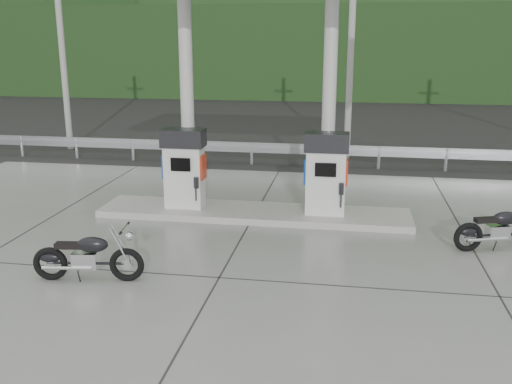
% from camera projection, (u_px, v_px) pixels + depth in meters
% --- Properties ---
extents(ground, '(160.00, 160.00, 0.00)m').
position_uv_depth(ground, '(231.00, 257.00, 10.57)').
color(ground, black).
rests_on(ground, ground).
extents(forecourt_apron, '(18.00, 14.00, 0.02)m').
position_uv_depth(forecourt_apron, '(231.00, 257.00, 10.57)').
color(forecourt_apron, slate).
rests_on(forecourt_apron, ground).
extents(pump_island, '(7.00, 1.40, 0.15)m').
position_uv_depth(pump_island, '(254.00, 213.00, 12.92)').
color(pump_island, gray).
rests_on(pump_island, forecourt_apron).
extents(gas_pump_left, '(0.95, 0.55, 1.80)m').
position_uv_depth(gas_pump_left, '(184.00, 168.00, 12.92)').
color(gas_pump_left, silver).
rests_on(gas_pump_left, pump_island).
extents(gas_pump_right, '(0.95, 0.55, 1.80)m').
position_uv_depth(gas_pump_right, '(326.00, 174.00, 12.42)').
color(gas_pump_right, silver).
rests_on(gas_pump_right, pump_island).
extents(canopy_column_left, '(0.30, 0.30, 5.00)m').
position_uv_depth(canopy_column_left, '(187.00, 96.00, 12.88)').
color(canopy_column_left, silver).
rests_on(canopy_column_left, pump_island).
extents(canopy_column_right, '(0.30, 0.30, 5.00)m').
position_uv_depth(canopy_column_right, '(329.00, 98.00, 12.38)').
color(canopy_column_right, silver).
rests_on(canopy_column_right, pump_island).
extents(guardrail, '(26.00, 0.16, 1.42)m').
position_uv_depth(guardrail, '(283.00, 143.00, 18.00)').
color(guardrail, '#9FA1A7').
rests_on(guardrail, ground).
extents(road, '(60.00, 7.00, 0.01)m').
position_uv_depth(road, '(294.00, 146.00, 21.52)').
color(road, black).
rests_on(road, ground).
extents(utility_pole_a, '(0.22, 0.22, 8.00)m').
position_uv_depth(utility_pole_a, '(61.00, 36.00, 19.83)').
color(utility_pole_a, gray).
rests_on(utility_pole_a, ground).
extents(utility_pole_b, '(0.22, 0.22, 8.00)m').
position_uv_depth(utility_pole_b, '(352.00, 36.00, 18.25)').
color(utility_pole_b, gray).
rests_on(utility_pole_b, ground).
extents(tree_band, '(80.00, 6.00, 6.00)m').
position_uv_depth(tree_band, '(322.00, 52.00, 38.35)').
color(tree_band, black).
rests_on(tree_band, ground).
extents(forested_hills, '(100.00, 40.00, 140.00)m').
position_uv_depth(forested_hills, '(334.00, 72.00, 67.71)').
color(forested_hills, black).
rests_on(forested_hills, ground).
extents(motorcycle_left, '(1.79, 0.77, 0.82)m').
position_uv_depth(motorcycle_left, '(88.00, 257.00, 9.41)').
color(motorcycle_left, black).
rests_on(motorcycle_left, forecourt_apron).
extents(motorcycle_right, '(1.79, 1.03, 0.81)m').
position_uv_depth(motorcycle_right, '(500.00, 229.00, 10.80)').
color(motorcycle_right, black).
rests_on(motorcycle_right, forecourt_apron).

